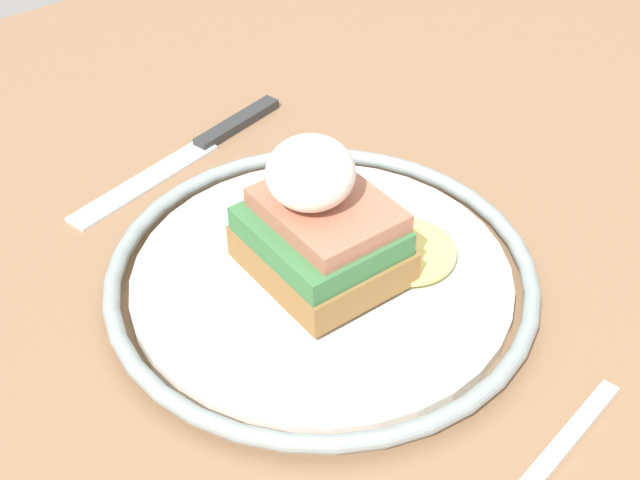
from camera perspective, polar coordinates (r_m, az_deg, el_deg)
The scene contains 4 objects.
dining_table at distance 0.64m, azimuth 4.41°, elevation -8.94°, with size 0.90×0.88×0.77m.
plate at distance 0.52m, azimuth -0.00°, elevation -2.28°, with size 0.25×0.25×0.02m.
sandwich at distance 0.50m, azimuth 0.00°, elevation 1.18°, with size 0.09×0.11×0.09m.
knife at distance 0.64m, azimuth -7.79°, elevation 5.87°, with size 0.06×0.19×0.01m.
Camera 1 is at (-0.31, 0.29, 1.13)m, focal length 50.00 mm.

